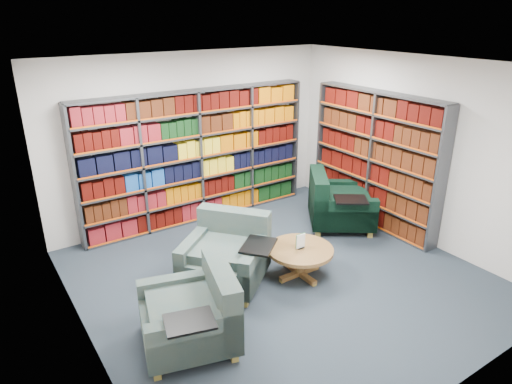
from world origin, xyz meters
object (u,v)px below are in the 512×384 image
chair_teal_left (228,255)px  chair_teal_front (197,315)px  coffee_table (300,254)px  chair_green_right (335,205)px

chair_teal_left → chair_teal_front: bearing=-135.2°
chair_teal_left → chair_teal_front: size_ratio=1.11×
chair_teal_left → coffee_table: 0.98m
coffee_table → chair_teal_front: bearing=-165.9°
chair_green_right → coffee_table: chair_green_right is taller
chair_green_right → chair_teal_front: (-3.25, -1.35, -0.02)m
chair_green_right → coffee_table: 1.73m
chair_teal_left → chair_green_right: chair_green_right is taller
coffee_table → chair_teal_left: bearing=151.6°
chair_green_right → chair_teal_front: bearing=-157.5°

